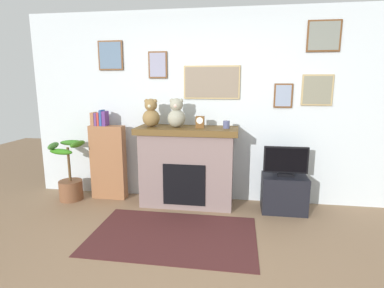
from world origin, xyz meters
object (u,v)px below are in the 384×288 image
(tv_stand, at_px, (284,193))
(candle_jar, at_px, (226,124))
(television, at_px, (286,162))
(teddy_bear_cream, at_px, (151,114))
(fireplace, at_px, (187,166))
(teddy_bear_brown, at_px, (177,114))
(bookshelf, at_px, (108,160))
(potted_plant, at_px, (70,178))
(mantel_clock, at_px, (200,122))

(tv_stand, bearing_deg, candle_jar, 177.61)
(television, distance_m, teddy_bear_cream, 1.85)
(fireplace, relative_size, teddy_bear_brown, 3.52)
(bookshelf, xyz_separation_m, teddy_bear_cream, (0.67, -0.07, 0.67))
(bookshelf, height_order, candle_jar, bookshelf)
(potted_plant, bearing_deg, tv_stand, 1.13)
(tv_stand, height_order, television, television)
(tv_stand, distance_m, teddy_bear_brown, 1.73)
(television, bearing_deg, teddy_bear_brown, 178.68)
(mantel_clock, xyz_separation_m, teddy_bear_brown, (-0.31, 0.00, 0.10))
(television, bearing_deg, potted_plant, -178.90)
(potted_plant, distance_m, mantel_clock, 2.02)
(television, xyz_separation_m, mantel_clock, (-1.10, 0.03, 0.49))
(bookshelf, xyz_separation_m, tv_stand, (2.44, -0.10, -0.33))
(fireplace, bearing_deg, potted_plant, -176.32)
(bookshelf, bearing_deg, television, -2.38)
(tv_stand, height_order, mantel_clock, mantel_clock)
(tv_stand, xyz_separation_m, teddy_bear_brown, (-1.42, 0.03, 1.00))
(teddy_bear_brown, bearing_deg, teddy_bear_cream, 180.00)
(fireplace, distance_m, candle_jar, 0.77)
(potted_plant, bearing_deg, candle_jar, 2.35)
(bookshelf, distance_m, tv_stand, 2.46)
(television, relative_size, candle_jar, 5.52)
(tv_stand, relative_size, teddy_bear_brown, 1.47)
(tv_stand, distance_m, television, 0.42)
(teddy_bear_cream, relative_size, teddy_bear_brown, 0.98)
(potted_plant, height_order, candle_jar, candle_jar)
(bookshelf, relative_size, teddy_bear_brown, 3.34)
(teddy_bear_brown, bearing_deg, candle_jar, 0.04)
(candle_jar, xyz_separation_m, mantel_clock, (-0.34, -0.00, 0.03))
(potted_plant, xyz_separation_m, teddy_bear_brown, (1.54, 0.09, 0.91))
(teddy_bear_brown, bearing_deg, tv_stand, -1.27)
(potted_plant, xyz_separation_m, tv_stand, (2.95, 0.06, -0.09))
(fireplace, bearing_deg, teddy_bear_brown, -172.44)
(mantel_clock, relative_size, teddy_bear_cream, 0.41)
(potted_plant, relative_size, teddy_bear_cream, 2.29)
(bookshelf, xyz_separation_m, candle_jar, (1.67, -0.07, 0.55))
(fireplace, height_order, television, fireplace)
(teddy_bear_cream, bearing_deg, candle_jar, 0.03)
(mantel_clock, relative_size, teddy_bear_brown, 0.40)
(potted_plant, distance_m, teddy_bear_cream, 1.50)
(bookshelf, bearing_deg, candle_jar, -2.33)
(teddy_bear_cream, bearing_deg, bookshelf, 174.18)
(fireplace, height_order, mantel_clock, mantel_clock)
(potted_plant, relative_size, mantel_clock, 5.65)
(fireplace, relative_size, tv_stand, 2.39)
(candle_jar, distance_m, teddy_bear_cream, 1.01)
(television, height_order, teddy_bear_cream, teddy_bear_cream)
(potted_plant, distance_m, teddy_bear_brown, 1.79)
(bookshelf, relative_size, candle_jar, 12.75)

